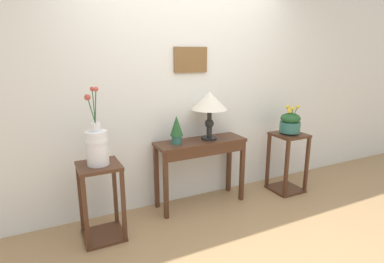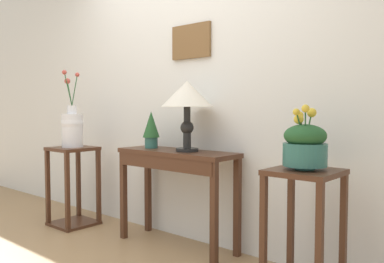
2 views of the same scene
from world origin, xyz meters
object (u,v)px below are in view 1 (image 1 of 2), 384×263
at_px(pedestal_stand_right, 287,162).
at_px(flower_vase_tall_left, 97,144).
at_px(console_table, 201,152).
at_px(potted_plant_on_console, 177,128).
at_px(pedestal_stand_left, 101,202).
at_px(table_lamp, 210,103).
at_px(planter_bowl_wide_right, 290,122).

bearing_deg(pedestal_stand_right, flower_vase_tall_left, -179.36).
xyz_separation_m(console_table, pedestal_stand_right, (1.15, -0.15, -0.26)).
distance_m(potted_plant_on_console, pedestal_stand_right, 1.55).
distance_m(console_table, pedestal_stand_right, 1.18).
bearing_deg(pedestal_stand_left, console_table, 8.51).
relative_size(table_lamp, potted_plant_on_console, 1.76).
height_order(pedestal_stand_right, planter_bowl_wide_right, planter_bowl_wide_right).
xyz_separation_m(pedestal_stand_left, planter_bowl_wide_right, (2.29, 0.03, 0.52)).
height_order(flower_vase_tall_left, planter_bowl_wide_right, flower_vase_tall_left).
bearing_deg(potted_plant_on_console, pedestal_stand_right, -6.69).
distance_m(pedestal_stand_left, planter_bowl_wide_right, 2.35).
height_order(console_table, table_lamp, table_lamp).
bearing_deg(planter_bowl_wide_right, pedestal_stand_right, 21.96).
relative_size(console_table, potted_plant_on_console, 3.36).
bearing_deg(pedestal_stand_right, potted_plant_on_console, 173.31).
distance_m(pedestal_stand_right, planter_bowl_wide_right, 0.52).
relative_size(console_table, pedestal_stand_right, 1.37).
height_order(console_table, pedestal_stand_right, console_table).
bearing_deg(pedestal_stand_right, planter_bowl_wide_right, -158.04).
bearing_deg(pedestal_stand_right, table_lamp, 170.86).
height_order(pedestal_stand_left, pedestal_stand_right, pedestal_stand_right).
bearing_deg(flower_vase_tall_left, pedestal_stand_right, 0.64).
distance_m(console_table, flower_vase_tall_left, 1.20).
bearing_deg(pedestal_stand_right, console_table, 172.73).
bearing_deg(planter_bowl_wide_right, pedestal_stand_left, -179.37).
bearing_deg(pedestal_stand_left, pedestal_stand_right, 0.63).
xyz_separation_m(table_lamp, pedestal_stand_right, (1.04, -0.17, -0.81)).
xyz_separation_m(console_table, flower_vase_tall_left, (-1.15, -0.17, 0.30)).
height_order(potted_plant_on_console, pedestal_stand_left, potted_plant_on_console).
height_order(potted_plant_on_console, planter_bowl_wide_right, planter_bowl_wide_right).
distance_m(console_table, pedestal_stand_left, 1.19).
bearing_deg(console_table, planter_bowl_wide_right, -7.28).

